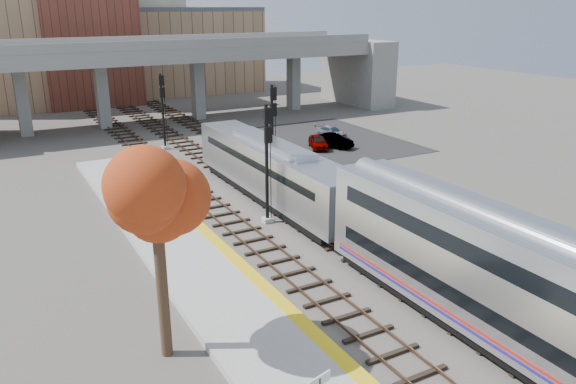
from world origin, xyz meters
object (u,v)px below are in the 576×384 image
locomotive (272,170)px  coach (570,315)px  signal_mast_near (267,165)px  signal_mast_far (163,112)px  car_b (333,141)px  tree (155,202)px  signal_mast_mid (273,134)px  car_a (318,142)px  car_c (331,132)px

locomotive → coach: coach is taller
locomotive → coach: size_ratio=0.76×
signal_mast_near → signal_mast_far: bearing=90.0°
locomotive → car_b: bearing=41.8°
signal_mast_far → coach: bearing=-87.0°
locomotive → signal_mast_near: signal_mast_near is taller
coach → tree: (-11.89, 8.57, 3.54)m
signal_mast_near → car_b: (14.15, 14.22, -3.08)m
signal_mast_near → signal_mast_mid: signal_mast_mid is taller
signal_mast_mid → coach: bearing=-94.3°
tree → car_a: size_ratio=2.28×
car_a → coach: bearing=-86.0°
car_a → car_b: car_b is taller
signal_mast_far → tree: 33.53m
locomotive → car_c: bearing=45.4°
coach → signal_mast_mid: 26.46m
coach → car_c: 39.98m
car_a → car_c: car_a is taller
signal_mast_mid → signal_mast_far: size_ratio=1.06×
car_b → car_c: (2.36, 3.86, -0.13)m
signal_mast_far → car_a: (12.74, -6.81, -2.84)m
signal_mast_mid → signal_mast_near: bearing=-119.6°
signal_mast_mid → car_a: 11.75m
signal_mast_mid → car_c: (12.41, 10.86, -3.22)m
locomotive → signal_mast_far: size_ratio=2.69×
signal_mast_mid → car_a: (8.64, 7.34, -3.11)m
car_a → signal_mast_mid: bearing=-118.1°
tree → car_c: 39.32m
locomotive → signal_mast_far: (-2.10, 17.91, 1.24)m
locomotive → signal_mast_near: 4.31m
tree → car_b: size_ratio=2.15×
locomotive → signal_mast_mid: signal_mast_mid is taller
signal_mast_mid → car_b: size_ratio=1.88×
coach → signal_mast_mid: (2.00, 26.36, 0.99)m
signal_mast_far → car_b: signal_mast_far is taller
signal_mast_mid → tree: bearing=-128.0°
signal_mast_far → car_c: 17.09m
signal_mast_far → tree: size_ratio=0.83×
locomotive → car_c: size_ratio=5.22×
locomotive → signal_mast_near: size_ratio=2.56×
coach → car_b: size_ratio=6.28×
car_c → tree: bearing=-147.0°
signal_mast_near → car_b: size_ratio=1.87×
car_b → signal_mast_mid: bearing=-173.2°
coach → tree: bearing=144.2°
coach → signal_mast_mid: size_ratio=3.34×
coach → signal_mast_near: 19.29m
signal_mast_far → car_a: size_ratio=1.89×
signal_mast_mid → signal_mast_far: 14.74m
signal_mast_mid → tree: 22.72m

